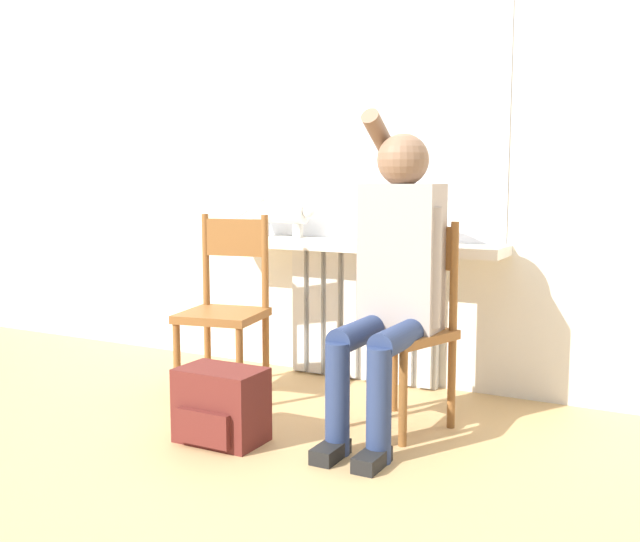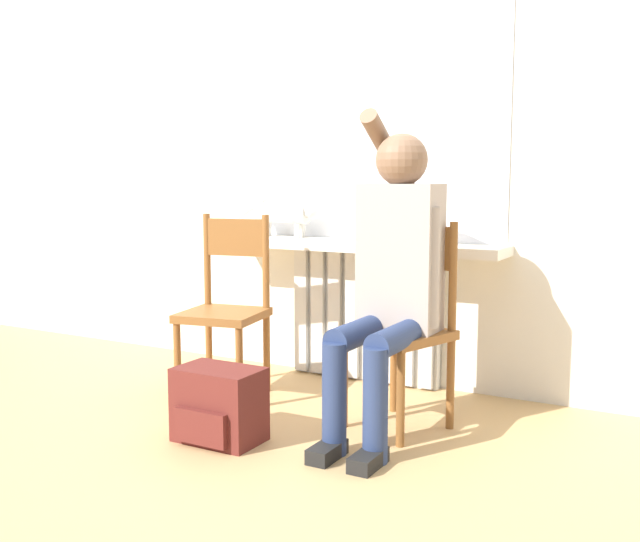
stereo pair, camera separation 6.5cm
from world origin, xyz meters
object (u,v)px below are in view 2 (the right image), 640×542
at_px(chair_left, 226,305).
at_px(person, 393,268).
at_px(backpack, 219,405).
at_px(chair_right, 404,324).
at_px(cat, 286,214).

relative_size(chair_left, person, 0.66).
bearing_deg(backpack, chair_left, 123.25).
xyz_separation_m(chair_left, backpack, (0.37, -0.56, -0.31)).
bearing_deg(chair_right, cat, 168.61).
distance_m(chair_right, person, 0.28).
relative_size(chair_right, backpack, 2.56).
distance_m(cat, backpack, 1.37).
relative_size(chair_left, backpack, 2.56).
bearing_deg(cat, chair_left, -92.93).
bearing_deg(person, chair_right, 83.28).
xyz_separation_m(chair_left, chair_right, (0.97, -0.00, 0.00)).
bearing_deg(chair_left, cat, 76.69).
height_order(chair_right, backpack, chair_right).
height_order(person, cat, person).
relative_size(chair_right, cat, 1.71).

